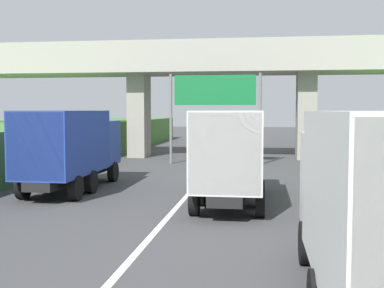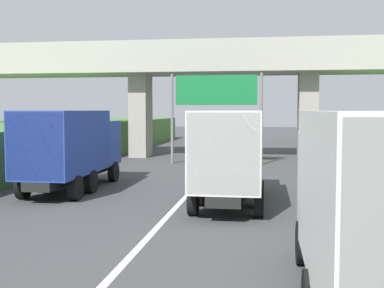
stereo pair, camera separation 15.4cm
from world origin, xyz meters
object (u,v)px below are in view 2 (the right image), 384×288
object	(u,v)px
truck_blue	(71,146)
overhead_highway_sign	(216,97)
construction_barrel_1	(379,206)
construction_barrel_5	(310,150)
truck_green	(231,152)
car_red	(215,138)
construction_barrel_4	(318,157)
construction_barrel_2	(348,181)
truck_white	(378,204)
construction_barrel_3	(330,166)
car_orange	(219,134)

from	to	relation	value
truck_blue	overhead_highway_sign	bearing A→B (deg)	65.51
overhead_highway_sign	truck_blue	xyz separation A→B (m)	(-5.11, -11.21, -2.38)
construction_barrel_1	construction_barrel_5	xyz separation A→B (m)	(-0.22, 21.88, 0.00)
truck_blue	truck_green	size ratio (longest dim) A/B	1.00
construction_barrel_5	truck_blue	bearing A→B (deg)	-123.07
car_red	construction_barrel_4	world-z (taller)	car_red
car_red	construction_barrel_4	distance (m)	16.10
truck_blue	construction_barrel_2	xyz separation A→B (m)	(11.71, 1.38, -1.47)
truck_green	truck_white	world-z (taller)	same
overhead_highway_sign	construction_barrel_3	world-z (taller)	overhead_highway_sign
construction_barrel_2	construction_barrel_5	xyz separation A→B (m)	(-0.13, 16.41, 0.00)
truck_white	construction_barrel_5	size ratio (longest dim) A/B	8.11
construction_barrel_4	car_orange	bearing A→B (deg)	111.52
construction_barrel_4	construction_barrel_5	xyz separation A→B (m)	(0.01, 5.47, 0.00)
car_orange	construction_barrel_3	bearing A→B (deg)	-72.48
construction_barrel_5	truck_white	bearing A→B (deg)	-92.93
truck_white	car_red	bearing A→B (deg)	99.82
truck_green	car_orange	bearing A→B (deg)	96.00
car_orange	construction_barrel_2	bearing A→B (deg)	-75.22
truck_blue	construction_barrel_3	bearing A→B (deg)	30.46
car_orange	construction_barrel_1	xyz separation A→B (m)	(8.54, -37.48, -0.40)
overhead_highway_sign	construction_barrel_4	size ratio (longest dim) A/B	6.53
car_orange	construction_barrel_1	world-z (taller)	car_orange
truck_blue	construction_barrel_1	world-z (taller)	truck_blue
construction_barrel_2	car_orange	bearing A→B (deg)	104.78
construction_barrel_3	construction_barrel_1	bearing A→B (deg)	-89.17
overhead_highway_sign	car_orange	xyz separation A→B (m)	(-1.84, 22.18, -3.46)
construction_barrel_1	construction_barrel_3	xyz separation A→B (m)	(-0.16, 10.94, 0.00)
construction_barrel_4	construction_barrel_5	bearing A→B (deg)	89.92
truck_green	car_orange	xyz separation A→B (m)	(-3.72, 35.38, -1.08)
overhead_highway_sign	construction_barrel_2	world-z (taller)	overhead_highway_sign
construction_barrel_3	construction_barrel_4	bearing A→B (deg)	90.74
overhead_highway_sign	construction_barrel_1	size ratio (longest dim) A/B	6.53
truck_blue	truck_white	world-z (taller)	same
truck_green	construction_barrel_1	xyz separation A→B (m)	(4.82, -2.11, -1.47)
truck_green	construction_barrel_2	bearing A→B (deg)	35.44
car_orange	construction_barrel_3	xyz separation A→B (m)	(8.38, -26.54, -0.40)
construction_barrel_3	construction_barrel_5	world-z (taller)	same
construction_barrel_1	construction_barrel_3	bearing A→B (deg)	90.83
truck_blue	construction_barrel_1	size ratio (longest dim) A/B	8.11
overhead_highway_sign	truck_green	size ratio (longest dim) A/B	0.81
truck_white	construction_barrel_1	xyz separation A→B (m)	(1.73, 7.70, -1.47)
car_red	construction_barrel_3	xyz separation A→B (m)	(8.16, -19.39, -0.40)
construction_barrel_1	construction_barrel_2	distance (m)	5.47
construction_barrel_1	truck_blue	bearing A→B (deg)	160.90
car_orange	truck_green	bearing A→B (deg)	-84.00
truck_blue	construction_barrel_5	distance (m)	21.28
car_orange	construction_barrel_4	xyz separation A→B (m)	(8.31, -21.07, -0.40)
truck_blue	construction_barrel_4	bearing A→B (deg)	46.78
truck_blue	construction_barrel_4	size ratio (longest dim) A/B	8.11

